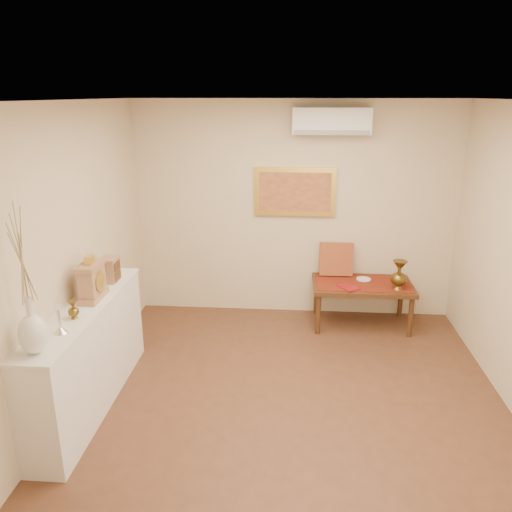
# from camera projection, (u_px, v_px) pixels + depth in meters

# --- Properties ---
(floor) EXTENTS (4.50, 4.50, 0.00)m
(floor) POSITION_uv_depth(u_px,v_px,m) (290.00, 412.00, 4.53)
(floor) COLOR brown
(floor) RESTS_ON ground
(ceiling) EXTENTS (4.50, 4.50, 0.00)m
(ceiling) POSITION_uv_depth(u_px,v_px,m) (298.00, 101.00, 3.69)
(ceiling) COLOR white
(ceiling) RESTS_ON ground
(wall_back) EXTENTS (4.00, 0.02, 2.70)m
(wall_back) POSITION_uv_depth(u_px,v_px,m) (294.00, 211.00, 6.24)
(wall_back) COLOR beige
(wall_back) RESTS_ON ground
(wall_front) EXTENTS (4.00, 0.02, 2.70)m
(wall_front) POSITION_uv_depth(u_px,v_px,m) (290.00, 464.00, 1.97)
(wall_front) COLOR beige
(wall_front) RESTS_ON ground
(wall_left) EXTENTS (0.02, 4.50, 2.70)m
(wall_left) POSITION_uv_depth(u_px,v_px,m) (59.00, 266.00, 4.25)
(wall_left) COLOR beige
(wall_left) RESTS_ON ground
(white_vase) EXTENTS (0.21, 0.21, 1.08)m
(white_vase) POSITION_uv_depth(u_px,v_px,m) (25.00, 282.00, 3.40)
(white_vase) COLOR silver
(white_vase) RESTS_ON display_ledge
(candlestick) EXTENTS (0.11, 0.11, 0.23)m
(candlestick) POSITION_uv_depth(u_px,v_px,m) (59.00, 319.00, 3.84)
(candlestick) COLOR silver
(candlestick) RESTS_ON display_ledge
(brass_urn_small) EXTENTS (0.09, 0.09, 0.20)m
(brass_urn_small) POSITION_uv_depth(u_px,v_px,m) (73.00, 307.00, 4.09)
(brass_urn_small) COLOR brown
(brass_urn_small) RESTS_ON display_ledge
(table_cloth) EXTENTS (1.14, 0.59, 0.01)m
(table_cloth) POSITION_uv_depth(u_px,v_px,m) (363.00, 283.00, 6.07)
(table_cloth) COLOR maroon
(table_cloth) RESTS_ON low_table
(brass_urn_tall) EXTENTS (0.19, 0.19, 0.42)m
(brass_urn_tall) POSITION_uv_depth(u_px,v_px,m) (399.00, 272.00, 5.82)
(brass_urn_tall) COLOR brown
(brass_urn_tall) RESTS_ON table_cloth
(plate) EXTENTS (0.18, 0.18, 0.01)m
(plate) POSITION_uv_depth(u_px,v_px,m) (364.00, 279.00, 6.17)
(plate) COLOR silver
(plate) RESTS_ON table_cloth
(menu) EXTENTS (0.29, 0.31, 0.01)m
(menu) POSITION_uv_depth(u_px,v_px,m) (349.00, 287.00, 5.92)
(menu) COLOR maroon
(menu) RESTS_ON table_cloth
(cushion) EXTENTS (0.41, 0.18, 0.43)m
(cushion) POSITION_uv_depth(u_px,v_px,m) (336.00, 259.00, 6.28)
(cushion) COLOR maroon
(cushion) RESTS_ON table_cloth
(display_ledge) EXTENTS (0.37, 2.02, 0.98)m
(display_ledge) POSITION_uv_depth(u_px,v_px,m) (89.00, 356.00, 4.51)
(display_ledge) COLOR silver
(display_ledge) RESTS_ON floor
(mantel_clock) EXTENTS (0.17, 0.36, 0.41)m
(mantel_clock) POSITION_uv_depth(u_px,v_px,m) (92.00, 281.00, 4.46)
(mantel_clock) COLOR #A87A56
(mantel_clock) RESTS_ON display_ledge
(wooden_chest) EXTENTS (0.16, 0.21, 0.24)m
(wooden_chest) POSITION_uv_depth(u_px,v_px,m) (110.00, 269.00, 4.90)
(wooden_chest) COLOR #A87A56
(wooden_chest) RESTS_ON display_ledge
(low_table) EXTENTS (1.20, 0.70, 0.55)m
(low_table) POSITION_uv_depth(u_px,v_px,m) (362.00, 288.00, 6.10)
(low_table) COLOR #4A2B16
(low_table) RESTS_ON floor
(painting) EXTENTS (1.00, 0.06, 0.60)m
(painting) POSITION_uv_depth(u_px,v_px,m) (295.00, 192.00, 6.14)
(painting) COLOR gold
(painting) RESTS_ON wall_back
(ac_unit) EXTENTS (0.90, 0.25, 0.30)m
(ac_unit) POSITION_uv_depth(u_px,v_px,m) (331.00, 121.00, 5.75)
(ac_unit) COLOR white
(ac_unit) RESTS_ON wall_back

